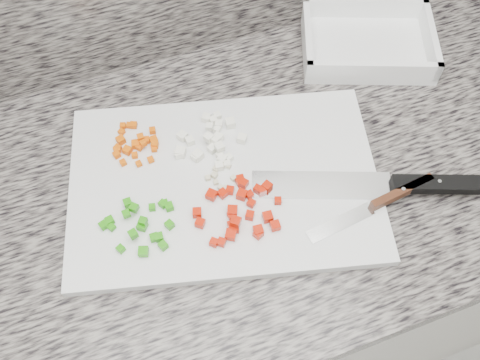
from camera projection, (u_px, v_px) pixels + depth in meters
name	position (u px, v px, depth m)	size (l,w,h in m)	color
cabinet	(223.00, 281.00, 1.28)	(3.92, 0.62, 0.86)	white
countertop	(216.00, 188.00, 0.89)	(3.96, 0.64, 0.04)	slate
cutting_board	(224.00, 183.00, 0.86)	(0.49, 0.33, 0.02)	silver
carrot_pile	(135.00, 144.00, 0.89)	(0.08, 0.09, 0.02)	#D65504
onion_pile	(210.00, 142.00, 0.88)	(0.13, 0.12, 0.02)	white
green_pepper_pile	(143.00, 224.00, 0.81)	(0.12, 0.10, 0.02)	#248A0C
red_pepper_pile	(240.00, 210.00, 0.82)	(0.14, 0.11, 0.02)	#B01502
garlic_pile	(221.00, 175.00, 0.86)	(0.05, 0.06, 0.01)	beige
chef_knife	(398.00, 185.00, 0.85)	(0.35, 0.17, 0.02)	silver
paring_knife	(387.00, 200.00, 0.83)	(0.23, 0.04, 0.02)	silver
tray	(367.00, 44.00, 1.01)	(0.29, 0.25, 0.05)	white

